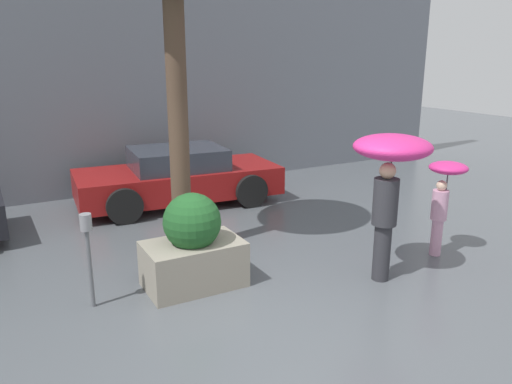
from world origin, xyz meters
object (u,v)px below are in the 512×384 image
Objects in this scene: parked_car_near at (178,177)px; parking_meter at (87,241)px; person_adult at (390,165)px; planter_box at (193,247)px; person_child at (444,189)px.

parked_car_near is 4.43m from parking_meter.
parking_meter is (-3.72, 1.06, -0.72)m from person_adult.
parking_meter is at bearing 133.54° from person_adult.
person_adult reaches higher than planter_box.
planter_box is 2.81m from person_adult.
person_adult is at bearing -160.59° from parked_car_near.
planter_box is at bearing 126.87° from person_adult.
parking_meter reaches higher than parked_car_near.
person_adult reaches higher than person_child.
person_child is 5.11m from parking_meter.
planter_box is at bearing -2.45° from parking_meter.
person_child is 0.35× the size of parked_car_near.
planter_box reaches higher than parking_meter.
person_adult is 1.37× the size of person_child.
person_child is at bearing -145.94° from parked_car_near.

